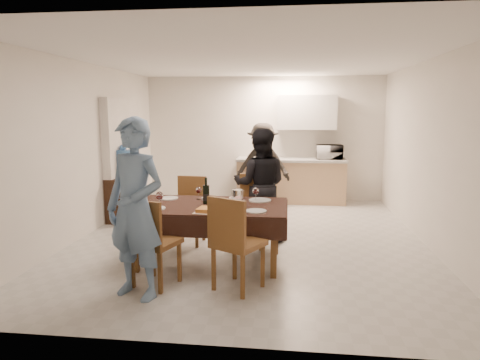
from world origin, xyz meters
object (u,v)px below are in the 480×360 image
object	(u,v)px
console	(125,198)
savoury_tart	(212,210)
water_pitcher	(237,198)
person_near	(135,209)
person_far	(260,185)
microwave	(329,152)
person_kitchen	(263,165)
water_jug	(124,163)
wine_bottle	(206,191)
dining_table	(209,207)

from	to	relation	value
console	savoury_tart	size ratio (longest dim) A/B	2.18
water_pitcher	person_near	bearing A→B (deg)	-131.99
person_near	person_far	size ratio (longest dim) A/B	1.12
microwave	water_pitcher	bearing A→B (deg)	69.64
microwave	person_kitchen	size ratio (longest dim) A/B	0.32
microwave	person_near	distance (m)	5.35
console	person_near	world-z (taller)	person_near
water_jug	wine_bottle	world-z (taller)	water_jug
water_jug	savoury_tart	xyz separation A→B (m)	(1.98, -2.37, -0.23)
console	water_jug	size ratio (longest dim) A/B	1.73
dining_table	water_jug	bearing A→B (deg)	133.01
console	savoury_tart	bearing A→B (deg)	-50.10
water_pitcher	person_kitchen	size ratio (longest dim) A/B	0.12
dining_table	savoury_tart	world-z (taller)	savoury_tart
savoury_tart	wine_bottle	bearing A→B (deg)	109.23
water_pitcher	savoury_tart	bearing A→B (deg)	-127.15
wine_bottle	microwave	distance (m)	4.15
savoury_tart	person_kitchen	size ratio (longest dim) A/B	0.23
water_jug	person_kitchen	bearing A→B (deg)	29.97
water_jug	wine_bottle	distance (m)	2.67
water_jug	person_far	xyz separation A→B (m)	(2.43, -0.94, -0.17)
microwave	person_kitchen	world-z (taller)	person_kitchen
savoury_tart	water_pitcher	bearing A→B (deg)	52.85
console	water_pitcher	size ratio (longest dim) A/B	3.95
water_jug	console	bearing A→B (deg)	0.00
water_pitcher	microwave	bearing A→B (deg)	69.64
person_far	person_kitchen	size ratio (longest dim) A/B	0.99
water_pitcher	person_kitchen	xyz separation A→B (m)	(0.09, 3.37, -0.02)
water_jug	microwave	world-z (taller)	water_jug
dining_table	savoury_tart	size ratio (longest dim) A/B	5.07
console	person_kitchen	xyz separation A→B (m)	(2.32, 1.34, 0.45)
water_jug	savoury_tart	size ratio (longest dim) A/B	1.26
savoury_tart	person_far	xyz separation A→B (m)	(0.45, 1.43, 0.06)
wine_bottle	person_kitchen	world-z (taller)	person_kitchen
dining_table	microwave	distance (m)	4.18
person_near	water_pitcher	bearing A→B (deg)	68.28
dining_table	water_pitcher	bearing A→B (deg)	-8.53
person_far	console	bearing A→B (deg)	-20.07
water_jug	person_kitchen	xyz separation A→B (m)	(2.32, 1.34, -0.16)
water_pitcher	microwave	xyz separation A→B (m)	(1.42, 3.82, 0.21)
dining_table	water_jug	world-z (taller)	water_jug
console	person_near	size ratio (longest dim) A/B	0.45
water_pitcher	savoury_tart	distance (m)	0.42
dining_table	person_near	bearing A→B (deg)	-118.04
water_jug	microwave	distance (m)	4.06
water_pitcher	savoury_tart	world-z (taller)	water_pitcher
water_jug	wine_bottle	size ratio (longest dim) A/B	1.43
dining_table	water_pitcher	distance (m)	0.38
water_pitcher	person_kitchen	bearing A→B (deg)	88.51
water_pitcher	savoury_tart	size ratio (longest dim) A/B	0.55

